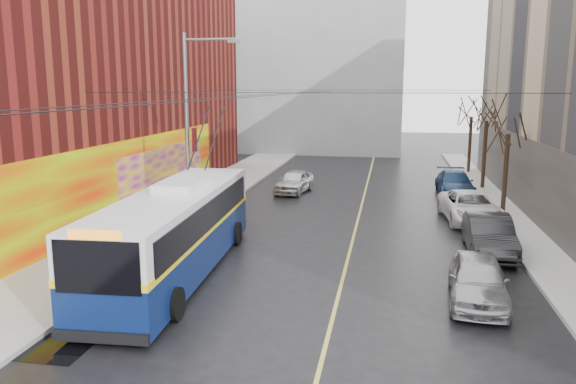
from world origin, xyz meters
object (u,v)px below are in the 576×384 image
Objects in this scene: tree_near at (509,119)px; pedestrian_c at (193,194)px; tree_mid at (487,109)px; parked_car_a at (478,279)px; trolleybus at (176,230)px; streetlight_pole at (190,126)px; parked_car_d at (455,183)px; pedestrian_a at (179,198)px; tree_far at (472,107)px; parked_car_b at (489,235)px; parked_car_c at (470,207)px; pedestrian_b at (171,201)px; following_car at (294,181)px.

pedestrian_c is at bearing -170.51° from tree_near.
parked_car_a is (-3.20, -20.37, -4.52)m from tree_mid.
parked_car_a is (10.22, -0.88, -0.87)m from trolleybus.
tree_near is at bearing 81.26° from parked_car_a.
trolleybus is 2.86× the size of parked_car_a.
trolleybus is (1.72, -6.49, -3.24)m from streetlight_pole.
streetlight_pole is 1.78× the size of parked_car_d.
parked_car_a is 2.30× the size of pedestrian_a.
parked_car_d is (-2.00, 4.78, -4.24)m from tree_near.
tree_far is 1.39× the size of parked_car_b.
trolleybus is 10.20m from pedestrian_c.
pedestrian_c is (-14.29, -0.35, 0.22)m from parked_car_c.
tree_near is 3.94× the size of pedestrian_c.
parked_car_a is 16.13m from pedestrian_b.
tree_near is 0.96× the size of tree_mid.
trolleybus is 8.55m from pedestrian_b.
pedestrian_c is at bearing 103.49° from trolleybus.
tree_near is at bearing -63.39° from pedestrian_a.
streetlight_pole is at bearing -118.04° from pedestrian_b.
pedestrian_a is at bearing -164.94° from tree_near.
streetlight_pole is 4.28m from pedestrian_a.
pedestrian_c is at bearing -134.24° from tree_far.
following_car is 2.57× the size of pedestrian_c.
tree_far is at bearing 90.00° from tree_mid.
parked_car_c is at bearing -91.27° from parked_car_d.
following_car is 2.22× the size of pedestrian_a.
parked_car_a is 5.58m from parked_car_b.
parked_car_c is (-2.00, -9.37, -4.51)m from tree_mid.
pedestrian_b is (-13.57, 8.72, 0.21)m from parked_car_a.
pedestrian_a is 1.15× the size of pedestrian_c.
pedestrian_b is 0.98× the size of pedestrian_c.
parked_car_b is 2.53× the size of pedestrian_a.
parked_car_b is at bearing -91.27° from parked_car_d.
tree_far is at bearing 88.05° from parked_car_a.
pedestrian_a is 1.72m from pedestrian_c.
parked_car_c is at bearing -96.97° from tree_far.
trolleybus is 2.43× the size of parked_car_d.
streetlight_pole is at bearing 172.30° from parked_car_b.
trolleybus is 2.96× the size of following_car.
parked_car_c is 14.95m from pedestrian_b.
parked_car_a is at bearing 179.38° from pedestrian_c.
parked_car_a is 1.03× the size of following_car.
parked_car_d is 16.14m from pedestrian_c.
trolleybus is 12.33m from parked_car_b.
tree_near is 5.25m from parked_car_c.
parked_car_b is at bearing 18.97° from trolleybus.
tree_mid is 15.70m from parked_car_b.
parked_car_d is (0.00, 12.70, -0.05)m from parked_car_b.
parked_car_d reaches higher than following_car.
parked_car_c is at bearing 38.70° from trolleybus.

